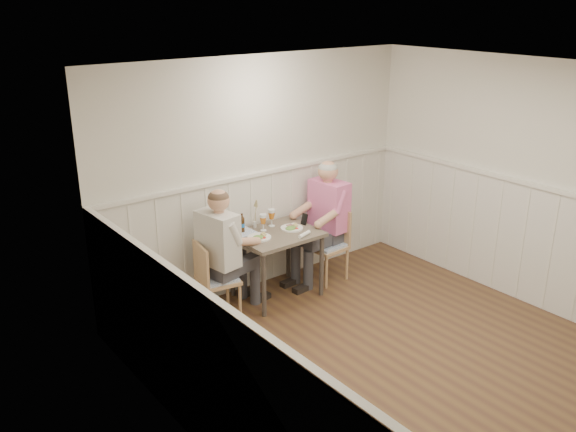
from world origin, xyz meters
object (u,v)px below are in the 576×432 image
at_px(dining_table, 277,242).
at_px(man_in_pink, 326,229).
at_px(diner_cream, 222,262).
at_px(beer_bottle, 242,224).
at_px(chair_right, 330,242).
at_px(grass_vase, 255,215).
at_px(chair_left, 213,277).

xyz_separation_m(dining_table, man_in_pink, (0.75, 0.05, -0.04)).
relative_size(dining_table, diner_cream, 0.63).
bearing_deg(man_in_pink, diner_cream, -178.99).
height_order(dining_table, beer_bottle, beer_bottle).
bearing_deg(chair_right, grass_vase, 161.22).
bearing_deg(grass_vase, chair_right, -18.78).
height_order(chair_left, grass_vase, grass_vase).
distance_m(chair_left, beer_bottle, 0.69).
relative_size(chair_left, man_in_pink, 0.57).
bearing_deg(chair_right, chair_left, 178.37).
height_order(chair_left, man_in_pink, man_in_pink).
bearing_deg(chair_left, beer_bottle, 23.40).
bearing_deg(beer_bottle, chair_left, -156.60).
distance_m(chair_right, chair_left, 1.56).
relative_size(chair_right, chair_left, 1.02).
xyz_separation_m(dining_table, diner_cream, (-0.69, 0.02, -0.06)).
relative_size(man_in_pink, diner_cream, 1.03).
height_order(chair_left, beer_bottle, beer_bottle).
bearing_deg(chair_right, beer_bottle, 165.67).
distance_m(chair_right, diner_cream, 1.45).
bearing_deg(diner_cream, chair_right, -1.67).
bearing_deg(dining_table, grass_vase, 110.06).
bearing_deg(diner_cream, dining_table, -1.70).
bearing_deg(chair_left, grass_vase, 19.45).
height_order(diner_cream, beer_bottle, diner_cream).
height_order(diner_cream, grass_vase, diner_cream).
height_order(dining_table, chair_right, chair_right).
bearing_deg(dining_table, chair_left, 178.38).
bearing_deg(beer_bottle, chair_right, -14.33).
distance_m(dining_table, chair_right, 0.78).
bearing_deg(grass_vase, dining_table, -69.94).
xyz_separation_m(chair_right, man_in_pink, (-0.01, 0.07, 0.15)).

